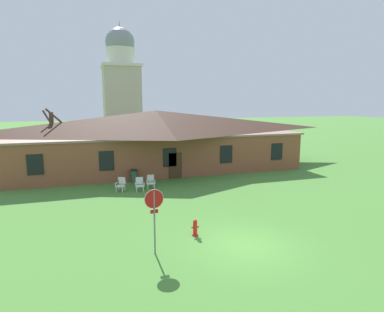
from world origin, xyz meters
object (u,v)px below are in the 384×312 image
(lawn_chair_left_end, at_px, (151,181))
(trash_bin, at_px, (134,176))
(lawn_chair_near_door, at_px, (140,184))
(fire_hydrant, at_px, (195,228))
(stop_sign, at_px, (154,208))
(lawn_chair_by_porch, at_px, (121,184))

(lawn_chair_left_end, distance_m, trash_bin, 2.32)
(lawn_chair_left_end, bearing_deg, lawn_chair_near_door, -150.28)
(fire_hydrant, height_order, trash_bin, trash_bin)
(lawn_chair_left_end, bearing_deg, trash_bin, 112.73)
(lawn_chair_left_end, distance_m, fire_hydrant, 9.17)
(stop_sign, relative_size, lawn_chair_left_end, 2.87)
(stop_sign, xyz_separation_m, lawn_chair_near_door, (0.98, 9.92, -1.46))
(trash_bin, bearing_deg, lawn_chair_left_end, -67.27)
(lawn_chair_left_end, relative_size, fire_hydrant, 1.21)
(stop_sign, bearing_deg, lawn_chair_by_porch, 91.44)
(lawn_chair_near_door, distance_m, fire_hydrant, 8.74)
(stop_sign, height_order, trash_bin, stop_sign)
(fire_hydrant, xyz_separation_m, trash_bin, (-1.21, 11.30, 0.12))
(stop_sign, distance_m, lawn_chair_near_door, 10.07)
(lawn_chair_near_door, bearing_deg, stop_sign, -95.65)
(fire_hydrant, distance_m, trash_bin, 11.37)
(fire_hydrant, bearing_deg, trash_bin, 96.10)
(lawn_chair_near_door, bearing_deg, fire_hydrant, -82.11)
(stop_sign, height_order, lawn_chair_near_door, stop_sign)
(stop_sign, bearing_deg, lawn_chair_near_door, 84.35)
(trash_bin, bearing_deg, lawn_chair_by_porch, -118.63)
(stop_sign, xyz_separation_m, fire_hydrant, (2.18, 1.25, -1.58))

